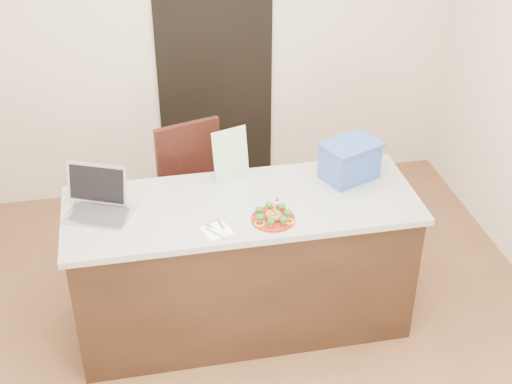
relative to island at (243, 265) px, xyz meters
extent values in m
plane|color=brown|center=(0.00, -0.25, -0.46)|extent=(4.00, 4.00, 0.00)
plane|color=beige|center=(0.00, 1.75, 0.89)|extent=(4.00, 0.00, 4.00)
cube|color=black|center=(0.10, 1.73, 0.54)|extent=(0.90, 0.02, 2.00)
cube|color=black|center=(0.00, 0.00, -0.02)|extent=(2.00, 0.70, 0.88)
cube|color=beige|center=(0.00, 0.00, 0.44)|extent=(2.06, 0.76, 0.04)
cylinder|color=maroon|center=(0.14, -0.21, 0.47)|extent=(0.24, 0.24, 0.01)
torus|color=maroon|center=(0.14, -0.21, 0.47)|extent=(0.24, 0.24, 0.01)
sphere|color=brown|center=(0.14, -0.21, 0.49)|extent=(0.04, 0.04, 0.04)
sphere|color=brown|center=(0.12, -0.18, 0.49)|extent=(0.04, 0.04, 0.04)
sphere|color=brown|center=(0.11, -0.20, 0.49)|extent=(0.04, 0.04, 0.04)
sphere|color=brown|center=(0.11, -0.22, 0.49)|extent=(0.04, 0.04, 0.04)
sphere|color=brown|center=(0.13, -0.24, 0.49)|extent=(0.04, 0.04, 0.04)
sphere|color=brown|center=(0.15, -0.24, 0.49)|extent=(0.04, 0.04, 0.04)
sphere|color=brown|center=(0.17, -0.23, 0.49)|extent=(0.04, 0.04, 0.04)
sphere|color=brown|center=(0.17, -0.20, 0.49)|extent=(0.04, 0.04, 0.04)
sphere|color=brown|center=(0.16, -0.19, 0.49)|extent=(0.04, 0.04, 0.04)
ellipsoid|color=#164612|center=(0.20, -0.15, 0.51)|extent=(0.04, 0.04, 0.04)
ellipsoid|color=#164612|center=(0.13, -0.13, 0.51)|extent=(0.04, 0.04, 0.04)
ellipsoid|color=#164612|center=(0.07, -0.16, 0.51)|extent=(0.04, 0.04, 0.04)
ellipsoid|color=#164612|center=(0.06, -0.23, 0.51)|extent=(0.04, 0.04, 0.04)
ellipsoid|color=#164612|center=(0.11, -0.29, 0.51)|extent=(0.04, 0.04, 0.04)
ellipsoid|color=#164612|center=(0.18, -0.28, 0.51)|extent=(0.04, 0.04, 0.04)
ellipsoid|color=#164612|center=(0.22, -0.22, 0.51)|extent=(0.04, 0.04, 0.04)
torus|color=gold|center=(0.15, -0.11, 0.48)|extent=(0.06, 0.06, 0.01)
torus|color=gold|center=(0.05, -0.25, 0.48)|extent=(0.06, 0.06, 0.01)
torus|color=gold|center=(0.22, -0.26, 0.48)|extent=(0.06, 0.06, 0.01)
cube|color=white|center=(-0.19, -0.25, 0.46)|extent=(0.18, 0.18, 0.01)
cube|color=silver|center=(-0.21, -0.27, 0.47)|extent=(0.08, 0.10, 0.00)
cube|color=silver|center=(-0.21, -0.21, 0.47)|extent=(0.05, 0.05, 0.00)
cube|color=silver|center=(-0.16, -0.29, 0.47)|extent=(0.03, 0.09, 0.01)
cube|color=silver|center=(-0.16, -0.20, 0.47)|extent=(0.03, 0.11, 0.00)
cylinder|color=#EAE9CE|center=(0.19, -0.10, 0.48)|extent=(0.03, 0.03, 0.05)
cylinder|color=#EAE9CE|center=(0.19, -0.10, 0.51)|extent=(0.02, 0.02, 0.01)
cylinder|color=#B12112|center=(0.19, -0.10, 0.52)|extent=(0.02, 0.02, 0.01)
cylinder|color=#B12112|center=(0.19, -0.10, 0.48)|extent=(0.03, 0.03, 0.02)
cube|color=#B6B7BB|center=(-0.81, 0.03, 0.47)|extent=(0.43, 0.37, 0.02)
cube|color=#B6B7BB|center=(-0.81, 0.15, 0.59)|extent=(0.35, 0.20, 0.24)
cube|color=black|center=(-0.81, 0.15, 0.59)|extent=(0.32, 0.17, 0.20)
cube|color=#2A2A2D|center=(-0.81, 0.02, 0.47)|extent=(0.35, 0.28, 0.00)
cube|color=silver|center=(-0.02, 0.29, 0.62)|extent=(0.23, 0.12, 0.32)
cube|color=#284892|center=(0.69, 0.15, 0.57)|extent=(0.37, 0.32, 0.22)
cube|color=#284892|center=(0.69, 0.15, 0.69)|extent=(0.40, 0.35, 0.02)
cube|color=#371510|center=(-0.22, 0.64, 0.03)|extent=(0.57, 0.57, 0.04)
cube|color=#371510|center=(-0.22, 0.84, 0.31)|extent=(0.45, 0.17, 0.52)
cylinder|color=#371510|center=(-0.42, 0.44, -0.22)|extent=(0.04, 0.04, 0.49)
cylinder|color=#371510|center=(-0.03, 0.44, -0.22)|extent=(0.04, 0.04, 0.49)
cylinder|color=#371510|center=(-0.42, 0.83, -0.22)|extent=(0.04, 0.04, 0.49)
cylinder|color=#371510|center=(-0.03, 0.83, -0.22)|extent=(0.04, 0.04, 0.49)
camera|label=1|loc=(-0.59, -3.40, 2.73)|focal=50.00mm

